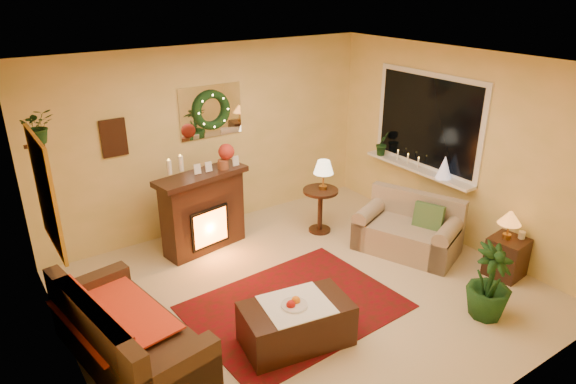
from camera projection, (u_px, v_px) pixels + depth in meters
floor at (305, 292)px, 6.00m from camera, size 5.00×5.00×0.00m
ceiling at (308, 66)px, 4.99m from camera, size 5.00×5.00×0.00m
wall_back at (212, 139)px, 7.21m from camera, size 5.00×5.00×0.00m
wall_front at (487, 286)px, 3.79m from camera, size 5.00×5.00×0.00m
wall_left at (60, 256)px, 4.20m from camera, size 4.50×4.50×0.00m
wall_right at (458, 149)px, 6.80m from camera, size 4.50×4.50×0.00m
area_rug at (295, 307)px, 5.72m from camera, size 2.31×1.78×0.01m
sofa at (129, 324)px, 4.77m from camera, size 1.07×1.91×0.78m
red_throw at (113, 314)px, 4.86m from camera, size 0.79×1.28×0.02m
fireplace at (203, 211)px, 6.78m from camera, size 1.15×0.53×1.01m
poinsettia at (226, 152)px, 6.68m from camera, size 0.21×0.21×0.21m
mantel_candle_a at (169, 167)px, 6.26m from camera, size 0.06×0.06×0.18m
mantel_candle_b at (181, 163)px, 6.38m from camera, size 0.06×0.06×0.19m
mantel_mirror at (211, 111)px, 7.04m from camera, size 0.92×0.02×0.72m
wreath at (212, 110)px, 7.00m from camera, size 0.55×0.11×0.55m
wall_art at (114, 138)px, 6.39m from camera, size 0.32×0.03×0.48m
gold_mirror at (45, 193)px, 4.26m from camera, size 0.03×0.84×1.00m
hanging_plant at (41, 142)px, 4.82m from camera, size 0.33×0.28×0.36m
loveseat at (408, 223)px, 6.74m from camera, size 1.18×1.48×0.75m
window_frame at (428, 122)px, 7.11m from camera, size 0.03×1.86×1.36m
window_glass at (427, 122)px, 7.10m from camera, size 0.02×1.70×1.22m
window_sill at (418, 169)px, 7.32m from camera, size 0.22×1.86×0.04m
mini_tree at (444, 167)px, 6.89m from camera, size 0.21×0.21×0.32m
sill_plant at (382, 143)px, 7.76m from camera, size 0.26×0.21×0.48m
side_table_round at (320, 210)px, 7.32m from camera, size 0.64×0.64×0.65m
lamp_cream at (323, 174)px, 7.12m from camera, size 0.28×0.28×0.43m
end_table_square at (507, 255)px, 6.25m from camera, size 0.45×0.45×0.49m
lamp_tiffany at (510, 220)px, 6.08m from camera, size 0.27×0.27×0.40m
coffee_table at (296, 325)px, 5.10m from camera, size 1.16×0.76×0.45m
fruit_bowl at (294, 307)px, 4.98m from camera, size 0.26×0.26×0.06m
floor_palm at (491, 280)px, 5.42m from camera, size 1.49×1.49×2.52m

